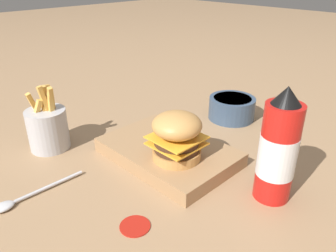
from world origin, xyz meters
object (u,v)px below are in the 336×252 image
serving_board (168,152)px  burger (179,137)px  spoon (20,199)px  fries_basket (48,128)px  side_bowl (232,108)px  ketchup_bottle (278,150)px

serving_board → burger: burger is taller
serving_board → spoon: size_ratio=1.63×
burger → fries_basket: size_ratio=0.65×
serving_board → burger: 0.09m
serving_board → spoon: 0.32m
serving_board → side_bowl: bearing=95.7°
fries_basket → side_bowl: 0.50m
side_bowl → spoon: size_ratio=0.72×
serving_board → side_bowl: side_bowl is taller
fries_basket → ketchup_bottle: bearing=24.3°
spoon → burger: bearing=155.0°
serving_board → fries_basket: bearing=-144.5°
spoon → serving_board: bearing=165.5°
burger → ketchup_bottle: ketchup_bottle is taller
fries_basket → side_bowl: (0.21, 0.45, -0.02)m
fries_basket → side_bowl: fries_basket is taller
serving_board → ketchup_bottle: 0.26m
ketchup_bottle → burger: bearing=-159.9°
burger → serving_board: bearing=157.4°
ketchup_bottle → side_bowl: size_ratio=1.71×
ketchup_bottle → spoon: size_ratio=1.23×
side_bowl → serving_board: bearing=-84.3°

